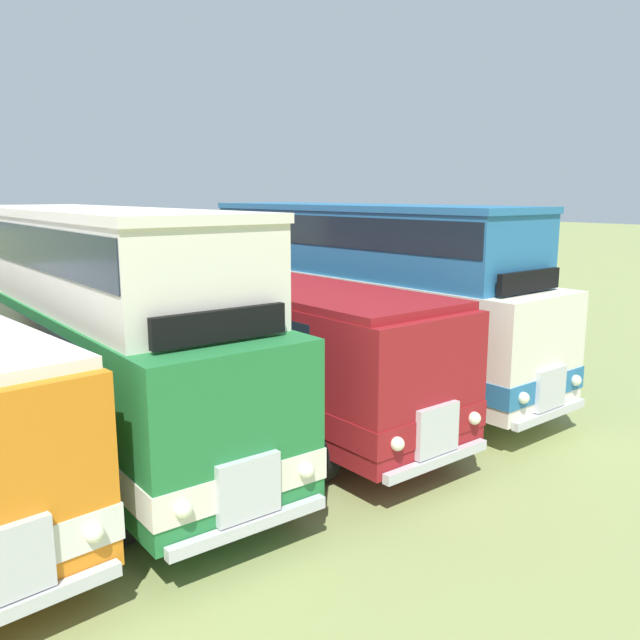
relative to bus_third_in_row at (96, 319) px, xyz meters
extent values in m
plane|color=#8C9956|center=(0.00, 0.11, -2.47)|extent=(200.00, 200.00, 0.00)
cube|color=silver|center=(-2.99, -5.23, -1.37)|extent=(0.91, 0.17, 0.80)
cube|color=silver|center=(-2.99, -5.26, -1.87)|extent=(2.30, 0.28, 0.16)
sphere|color=#EAEACC|center=(-2.09, -5.19, -1.37)|extent=(0.22, 0.22, 0.22)
cylinder|color=black|center=(-1.94, -3.52, -1.95)|extent=(0.34, 1.05, 1.04)
cylinder|color=silver|center=(-1.79, -3.51, -1.95)|extent=(0.04, 0.36, 0.36)
cube|color=#237538|center=(0.00, -0.12, -0.77)|extent=(2.85, 10.42, 2.30)
cube|color=silver|center=(0.00, -0.12, -1.37)|extent=(2.89, 10.46, 0.44)
cube|color=#19232D|center=(0.01, 0.28, -0.17)|extent=(2.80, 8.02, 0.76)
cube|color=#19232D|center=(-0.18, -5.23, -0.12)|extent=(2.20, 0.17, 0.90)
cube|color=silver|center=(-0.18, -5.34, -1.37)|extent=(0.90, 0.15, 0.80)
cube|color=silver|center=(-0.18, -5.37, -1.87)|extent=(2.30, 0.22, 0.16)
sphere|color=#EAEACC|center=(0.72, -5.38, -1.37)|extent=(0.22, 0.22, 0.22)
sphere|color=#EAEACC|center=(-1.08, -5.32, -1.37)|extent=(0.22, 0.22, 0.22)
cube|color=silver|center=(0.00, 0.13, 1.13)|extent=(2.72, 9.52, 1.50)
cube|color=silver|center=(0.00, 0.13, 1.95)|extent=(2.78, 9.62, 0.14)
cube|color=#19232D|center=(0.00, 0.13, 1.43)|extent=(2.75, 9.42, 0.68)
cube|color=black|center=(-0.16, -4.74, 0.63)|extent=(1.90, 0.18, 0.40)
cylinder|color=black|center=(1.03, -3.73, -1.95)|extent=(0.31, 1.05, 1.04)
cylinder|color=silver|center=(1.18, -3.73, -1.95)|extent=(0.03, 0.36, 0.36)
cylinder|color=black|center=(-1.27, -3.65, -1.95)|extent=(0.31, 1.05, 1.04)
cylinder|color=silver|center=(-1.42, -3.64, -1.95)|extent=(0.03, 0.36, 0.36)
cylinder|color=black|center=(1.26, 3.21, -1.95)|extent=(0.31, 1.05, 1.04)
cylinder|color=silver|center=(1.41, 3.20, -1.95)|extent=(0.03, 0.36, 0.36)
cube|color=maroon|center=(3.32, 0.02, -0.77)|extent=(2.64, 10.94, 2.30)
cube|color=maroon|center=(3.32, 0.02, -1.37)|extent=(2.68, 10.98, 0.44)
cube|color=#19232D|center=(3.33, 0.42, -0.17)|extent=(2.64, 8.54, 0.76)
cube|color=#19232D|center=(3.25, -5.37, -0.12)|extent=(2.20, 0.13, 0.90)
cube|color=silver|center=(3.25, -5.48, -1.37)|extent=(0.90, 0.13, 0.80)
cube|color=silver|center=(3.25, -5.51, -1.87)|extent=(2.30, 0.17, 0.16)
sphere|color=#EAEACC|center=(4.15, -5.51, -1.37)|extent=(0.22, 0.22, 0.22)
sphere|color=#EAEACC|center=(2.35, -5.48, -1.37)|extent=(0.22, 0.22, 0.22)
cube|color=maroon|center=(3.32, 0.02, 0.45)|extent=(2.59, 10.54, 0.14)
cylinder|color=black|center=(4.42, -3.85, -1.95)|extent=(0.29, 1.04, 1.04)
cylinder|color=silver|center=(4.57, -3.85, -1.95)|extent=(0.02, 0.36, 0.36)
cylinder|color=black|center=(2.12, -3.82, -1.95)|extent=(0.29, 1.04, 1.04)
cylinder|color=silver|center=(1.97, -3.82, -1.95)|extent=(0.02, 0.36, 0.36)
cylinder|color=black|center=(4.52, 3.66, -1.95)|extent=(0.29, 1.04, 1.04)
cylinder|color=silver|center=(4.67, 3.66, -1.95)|extent=(0.02, 0.36, 0.36)
cylinder|color=black|center=(2.22, 3.69, -1.95)|extent=(0.29, 1.04, 1.04)
cylinder|color=silver|center=(2.07, 3.69, -1.95)|extent=(0.02, 0.36, 0.36)
cube|color=silver|center=(6.65, -0.28, -0.77)|extent=(2.52, 10.11, 2.30)
cube|color=teal|center=(6.65, -0.28, -1.37)|extent=(2.56, 10.15, 0.44)
cube|color=#19232D|center=(6.65, 0.12, -0.17)|extent=(2.54, 7.71, 0.76)
cube|color=#19232D|center=(6.64, -5.27, -0.12)|extent=(2.20, 0.10, 0.90)
cube|color=silver|center=(6.64, -5.38, -1.37)|extent=(0.90, 0.12, 0.80)
cube|color=silver|center=(6.64, -5.41, -1.87)|extent=(2.30, 0.14, 0.16)
sphere|color=#EAEACC|center=(7.54, -5.39, -1.37)|extent=(0.22, 0.22, 0.22)
sphere|color=#EAEACC|center=(5.74, -5.39, -1.37)|extent=(0.22, 0.22, 0.22)
cube|color=teal|center=(6.65, -0.03, 1.13)|extent=(2.42, 9.21, 1.50)
cube|color=teal|center=(6.65, -0.03, 1.95)|extent=(2.48, 9.31, 0.14)
cube|color=#19232D|center=(6.65, -0.03, 1.43)|extent=(2.46, 9.11, 0.68)
cube|color=black|center=(6.64, -4.78, 0.63)|extent=(1.90, 0.12, 0.40)
cylinder|color=black|center=(7.79, -3.73, -1.95)|extent=(0.28, 1.04, 1.04)
cylinder|color=silver|center=(7.94, -3.73, -1.95)|extent=(0.02, 0.36, 0.36)
cylinder|color=black|center=(5.49, -3.73, -1.95)|extent=(0.28, 1.04, 1.04)
cylinder|color=silver|center=(5.34, -3.73, -1.95)|extent=(0.02, 0.36, 0.36)
cylinder|color=black|center=(7.80, 2.97, -1.95)|extent=(0.28, 1.04, 1.04)
cylinder|color=silver|center=(7.95, 2.97, -1.95)|extent=(0.02, 0.36, 0.36)
cylinder|color=black|center=(5.50, 2.98, -1.95)|extent=(0.28, 1.04, 1.04)
cylinder|color=silver|center=(5.35, 2.98, -1.95)|extent=(0.02, 0.36, 0.36)
camera|label=1|loc=(-4.37, -11.84, 2.27)|focal=36.75mm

